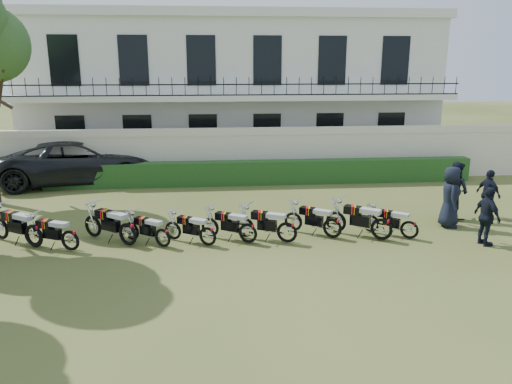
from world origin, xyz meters
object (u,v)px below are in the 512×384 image
motorcycle_6 (287,227)px  suv (79,161)px  motorcycle_5 (248,228)px  motorcycle_3 (163,233)px  motorcycle_8 (382,224)px  motorcycle_7 (333,223)px  officer_5 (488,194)px  officer_2 (487,216)px  motorcycle_9 (410,225)px  officer_3 (450,197)px  motorcycle_2 (127,229)px  motorcycle_0 (34,230)px  motorcycle_4 (208,232)px  officer_4 (455,190)px  motorcycle_1 (70,236)px

motorcycle_6 → suv: bearing=69.3°
motorcycle_5 → motorcycle_3: bearing=123.1°
motorcycle_8 → motorcycle_6: bearing=124.3°
motorcycle_7 → officer_5: officer_5 is taller
motorcycle_8 → officer_2: officer_2 is taller
motorcycle_6 → officer_2: officer_2 is taller
motorcycle_9 → officer_3: (1.69, 1.06, 0.54)m
motorcycle_2 → motorcycle_9: bearing=-55.4°
motorcycle_0 → motorcycle_7: bearing=-57.8°
motorcycle_4 → motorcycle_9: (5.87, 0.04, -0.00)m
motorcycle_9 → officer_4: 2.97m
motorcycle_8 → motorcycle_2: bearing=123.3°
motorcycle_1 → motorcycle_7: motorcycle_7 is taller
motorcycle_9 → officer_4: size_ratio=0.74×
motorcycle_4 → officer_2: (7.83, -0.60, 0.42)m
motorcycle_9 → motorcycle_2: bearing=125.2°
motorcycle_0 → motorcycle_6: size_ratio=1.03×
motorcycle_0 → motorcycle_9: bearing=-59.3°
motorcycle_0 → officer_3: size_ratio=0.94×
motorcycle_0 → motorcycle_1: motorcycle_0 is taller
officer_3 → motorcycle_7: bearing=116.9°
motorcycle_2 → motorcycle_7: 5.89m
motorcycle_4 → motorcycle_5: motorcycle_5 is taller
suv → officer_3: 14.86m
motorcycle_2 → officer_3: size_ratio=0.89×
motorcycle_3 → officer_2: (9.08, -0.60, 0.42)m
motorcycle_5 → suv: size_ratio=0.24×
motorcycle_5 → officer_5: 8.30m
motorcycle_2 → motorcycle_3: size_ratio=1.19×
motorcycle_8 → officer_3: 2.81m
motorcycle_7 → motorcycle_9: size_ratio=1.11×
officer_4 → officer_5: 1.14m
motorcycle_2 → motorcycle_5: 3.39m
motorcycle_2 → motorcycle_8: motorcycle_2 is taller
motorcycle_4 → officer_2: bearing=-63.6°
motorcycle_2 → suv: bearing=58.1°
motorcycle_7 → motorcycle_3: bearing=128.7°
motorcycle_2 → officer_5: bearing=-46.0°
officer_5 → officer_4: bearing=70.6°
motorcycle_1 → motorcycle_5: size_ratio=1.06×
motorcycle_3 → officer_5: (10.50, 1.85, 0.39)m
motorcycle_1 → motorcycle_3: 2.50m
motorcycle_6 → officer_2: size_ratio=1.04×
motorcycle_3 → officer_4: 9.57m
officer_5 → suv: bearing=50.0°
officer_3 → suv: bearing=77.0°
motorcycle_5 → motorcycle_8: motorcycle_8 is taller
motorcycle_7 → officer_5: 5.82m
motorcycle_0 → officer_3: officer_3 is taller
officer_5 → motorcycle_2: bearing=81.4°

